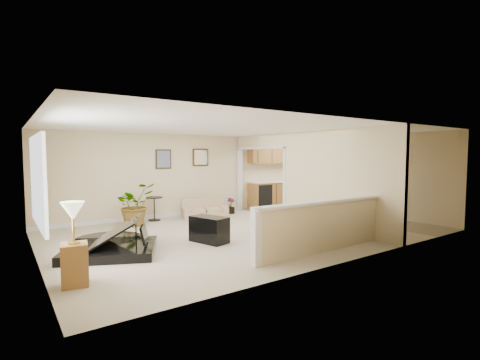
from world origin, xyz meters
TOP-DOWN VIEW (x-y plane):
  - floor at (0.00, 0.00)m, footprint 9.00×9.00m
  - back_wall at (0.00, 3.00)m, footprint 9.00×0.04m
  - front_wall at (0.00, -3.00)m, footprint 9.00×0.04m
  - left_wall at (-4.50, 0.00)m, footprint 0.04×6.00m
  - right_wall at (4.50, 0.00)m, footprint 0.04×6.00m
  - ceiling at (0.00, 0.00)m, footprint 9.00×6.00m
  - kitchen_vinyl at (3.15, 0.00)m, footprint 2.70×6.00m
  - interior_partition at (1.80, 0.25)m, footprint 0.18×5.99m
  - pony_half_wall at (0.08, -2.30)m, footprint 3.42×0.22m
  - left_window at (-4.49, -0.50)m, footprint 0.05×2.15m
  - wall_art_left at (-0.95, 2.97)m, footprint 0.48×0.04m
  - wall_mirror at (0.30, 2.97)m, footprint 0.55×0.04m
  - kitchen_cabinets at (3.19, 2.73)m, footprint 2.36×0.65m
  - piano at (-3.35, -0.01)m, footprint 2.31×2.26m
  - piano_bench at (-1.34, -0.43)m, footprint 0.64×0.92m
  - loveseat at (0.01, 2.26)m, footprint 1.52×1.11m
  - accent_table at (-1.38, 2.64)m, footprint 0.47×0.47m
  - palm_plant at (-2.06, 2.28)m, footprint 1.22×1.13m
  - small_plant at (1.07, 2.41)m, footprint 0.31×0.31m
  - lamp_stand at (-4.15, -1.51)m, footprint 0.40×0.40m

SIDE VIEW (x-z plane):
  - floor at x=0.00m, z-range 0.00..0.00m
  - kitchen_vinyl at x=3.15m, z-range 0.00..0.01m
  - small_plant at x=1.07m, z-range -0.04..0.47m
  - piano_bench at x=-1.34m, z-range 0.00..0.55m
  - loveseat at x=0.01m, z-range -0.09..0.66m
  - accent_table at x=-1.38m, z-range 0.10..0.77m
  - lamp_stand at x=-4.15m, z-range -0.09..1.11m
  - pony_half_wall at x=0.08m, z-range 0.02..1.02m
  - palm_plant at x=-2.06m, z-range -0.01..1.12m
  - piano at x=-3.35m, z-range -0.13..1.40m
  - kitchen_cabinets at x=3.19m, z-range -0.29..2.03m
  - interior_partition at x=1.80m, z-range -0.03..2.47m
  - back_wall at x=0.00m, z-range 0.00..2.50m
  - front_wall at x=0.00m, z-range 0.00..2.50m
  - left_wall at x=-4.50m, z-range 0.00..2.50m
  - right_wall at x=4.50m, z-range 0.00..2.50m
  - left_window at x=-4.49m, z-range 0.73..2.17m
  - wall_art_left at x=-0.95m, z-range 1.46..2.04m
  - wall_mirror at x=0.30m, z-range 1.52..2.08m
  - ceiling at x=0.00m, z-range 2.48..2.52m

